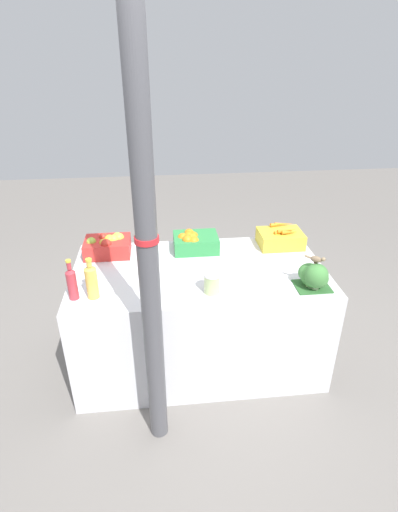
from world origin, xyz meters
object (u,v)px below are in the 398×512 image
support_pole (147,252)px  sparrow_bird (317,259)px  broccoli_pile (313,276)px  apple_crate (108,245)px  juice_bottle_ruby (72,283)px  juice_bottle_golden (92,281)px  pickle_jar (212,283)px  carrot_crate (281,238)px  orange_crate (194,241)px

support_pole → sparrow_bird: support_pole is taller
support_pole → broccoli_pile: 1.14m
support_pole → apple_crate: size_ratio=7.75×
juice_bottle_ruby → juice_bottle_golden: (0.12, 0.00, 0.00)m
support_pole → juice_bottle_golden: support_pole is taller
apple_crate → pickle_jar: (0.69, -0.60, -0.01)m
broccoli_pile → sparrow_bird: (0.00, -0.00, 0.12)m
broccoli_pile → sparrow_bird: bearing=-25.9°
carrot_crate → support_pole: bearing=-136.1°
orange_crate → juice_bottle_golden: 0.89m
broccoli_pile → apple_crate: bearing=154.8°
support_pole → juice_bottle_ruby: support_pole is taller
carrot_crate → broccoli_pile: broccoli_pile is taller
juice_bottle_golden → pickle_jar: 0.73m
carrot_crate → juice_bottle_ruby: bearing=-158.4°
support_pole → sparrow_bird: (1.02, 0.32, -0.27)m
apple_crate → carrot_crate: (1.31, -0.00, -0.01)m
broccoli_pile → juice_bottle_ruby: size_ratio=0.82×
juice_bottle_ruby → broccoli_pile: bearing=-1.8°
broccoli_pile → pickle_jar: bearing=178.0°
sparrow_bird → pickle_jar: bearing=-145.3°
carrot_crate → broccoli_pile: (0.03, -0.62, 0.03)m
juice_bottle_golden → support_pole: bearing=-45.9°
broccoli_pile → pickle_jar: 0.64m
apple_crate → orange_crate: apple_crate is taller
juice_bottle_golden → sparrow_bird: bearing=-2.0°
carrot_crate → sparrow_bird: sparrow_bird is taller
orange_crate → carrot_crate: carrot_crate is taller
orange_crate → broccoli_pile: size_ratio=1.50×
juice_bottle_ruby → sparrow_bird: juice_bottle_ruby is taller
support_pole → broccoli_pile: (1.01, 0.33, -0.40)m
apple_crate → carrot_crate: size_ratio=1.00×
apple_crate → sparrow_bird: 1.48m
orange_crate → carrot_crate: (0.67, 0.01, -0.01)m
apple_crate → pickle_jar: 0.92m
orange_crate → sparrow_bird: bearing=-41.5°
juice_bottle_golden → juice_bottle_ruby: bearing=-180.0°
pickle_jar → juice_bottle_ruby: bearing=178.5°
support_pole → apple_crate: support_pole is taller
apple_crate → sparrow_bird: size_ratio=2.86×
carrot_crate → juice_bottle_ruby: (-1.47, -0.58, 0.05)m
juice_bottle_ruby → pickle_jar: 0.85m
orange_crate → juice_bottle_golden: bearing=-139.8°
juice_bottle_ruby → juice_bottle_golden: same height
orange_crate → carrot_crate: size_ratio=1.00×
carrot_crate → pickle_jar: (-0.62, -0.60, 0.00)m
orange_crate → broccoli_pile: bearing=-41.6°
support_pole → carrot_crate: support_pole is taller
apple_crate → orange_crate: bearing=-0.8°
pickle_jar → support_pole: bearing=-136.7°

